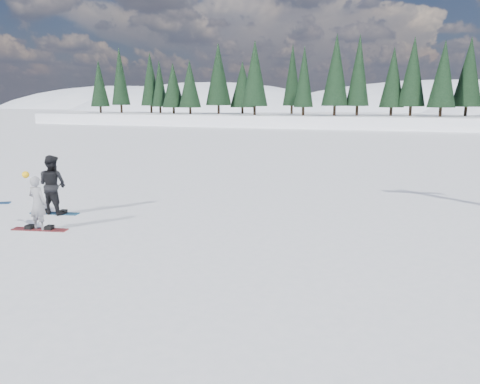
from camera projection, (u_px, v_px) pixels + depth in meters
name	position (u px, v px, depth m)	size (l,w,h in m)	color
ground	(20.00, 219.00, 13.68)	(420.00, 420.00, 0.00)	white
alpine_backdrop	(355.00, 144.00, 194.56)	(412.50, 227.00, 53.20)	white
snowboarder_woman	(37.00, 203.00, 12.35)	(0.56, 0.39, 1.60)	gray
snowboarder_man	(52.00, 185.00, 14.12)	(0.88, 0.68, 1.80)	black
snowboard_woman	(40.00, 229.00, 12.49)	(1.50, 0.28, 0.03)	maroon
snowboard_man	(55.00, 213.00, 14.29)	(1.50, 0.28, 0.03)	#185986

